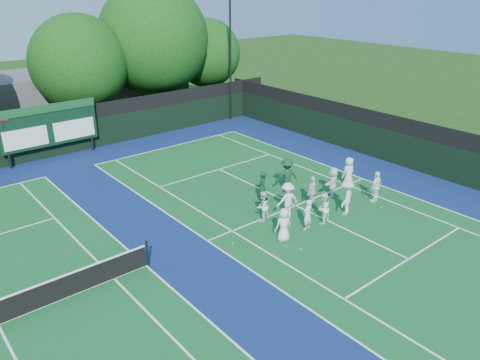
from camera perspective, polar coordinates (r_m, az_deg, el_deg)
ground at (r=23.20m, az=8.58°, el=-3.96°), size 120.00×120.00×0.00m
court_apron at (r=20.36m, az=-5.16°, el=-7.89°), size 34.00×32.00×0.01m
near_court at (r=23.80m, az=6.80°, el=-3.11°), size 11.05×23.85×0.01m
back_fence at (r=32.41m, az=-20.61°, el=5.28°), size 34.00×0.08×3.00m
divider_fence_right at (r=30.05m, az=19.00°, el=4.18°), size 0.08×32.00×3.00m
scoreboard at (r=31.51m, az=-22.27°, el=6.14°), size 6.00×0.21×3.55m
clubhouse at (r=40.86m, az=-19.38°, el=9.85°), size 18.00×6.00×4.00m
light_pole_right at (r=37.55m, az=-1.20°, el=16.72°), size 1.20×0.30×10.12m
tree_c at (r=35.91m, az=-18.83°, el=13.10°), size 6.78×6.78×8.53m
tree_d at (r=38.33m, az=-10.34°, el=16.28°), size 8.46×8.46×10.61m
tree_e at (r=41.18m, az=-3.97°, el=15.01°), size 5.69×5.69×7.71m
tennis_ball_0 at (r=20.09m, az=7.43°, el=-8.35°), size 0.07×0.07×0.07m
tennis_ball_1 at (r=26.96m, az=5.37°, el=0.25°), size 0.07×0.07×0.07m
tennis_ball_2 at (r=24.41m, az=16.83°, el=-3.24°), size 0.07×0.07×0.07m
tennis_ball_3 at (r=20.32m, az=-0.88°, el=-7.74°), size 0.07×0.07×0.07m
tennis_ball_5 at (r=24.16m, az=12.26°, el=-3.03°), size 0.07×0.07×0.07m
player_front_0 at (r=20.32m, az=5.33°, el=-5.47°), size 0.84×0.65×1.54m
player_front_1 at (r=21.40m, az=8.22°, el=-4.19°), size 0.59×0.45×1.46m
player_front_2 at (r=22.02m, az=10.10°, el=-3.43°), size 0.80×0.66×1.51m
player_front_3 at (r=23.06m, az=12.83°, el=-2.06°), size 1.30×1.06×1.75m
player_front_4 at (r=24.76m, az=16.27°, el=-0.78°), size 1.01×0.52×1.64m
player_back_0 at (r=21.92m, az=2.76°, el=-3.22°), size 0.82×0.69×1.50m
player_back_1 at (r=22.34m, az=5.80°, el=-2.42°), size 1.26×0.90×1.75m
player_back_2 at (r=23.54m, az=8.79°, el=-1.39°), size 1.02×0.64×1.61m
player_back_3 at (r=24.84m, az=11.25°, el=-0.23°), size 1.57×1.03×1.62m
player_back_4 at (r=26.22m, az=13.10°, el=0.94°), size 0.84×0.57×1.67m
coach_left at (r=23.66m, az=2.72°, el=-0.90°), size 0.72×0.60×1.69m
coach_right at (r=24.89m, az=5.72°, el=0.52°), size 1.40×1.13×1.90m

